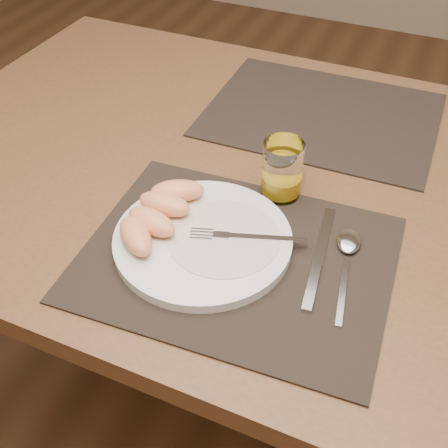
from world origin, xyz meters
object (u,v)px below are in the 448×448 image
(table, at_px, (270,209))
(placemat_near, at_px, (237,258))
(spoon, at_px, (348,248))
(fork, at_px, (237,236))
(juice_glass, at_px, (282,172))
(placemat_far, at_px, (321,115))
(knife, at_px, (317,264))
(plate, at_px, (203,240))

(table, xyz_separation_m, placemat_near, (0.02, -0.22, 0.09))
(placemat_near, relative_size, spoon, 2.34)
(spoon, bearing_deg, fork, -160.39)
(table, xyz_separation_m, juice_glass, (0.03, -0.05, 0.13))
(fork, xyz_separation_m, spoon, (0.16, 0.06, -0.01))
(placemat_far, xyz_separation_m, knife, (0.11, -0.41, 0.00))
(placemat_far, height_order, juice_glass, juice_glass)
(table, height_order, juice_glass, juice_glass)
(table, bearing_deg, spoon, -39.33)
(placemat_near, relative_size, fork, 2.64)
(table, bearing_deg, plate, -98.95)
(table, distance_m, plate, 0.24)
(fork, relative_size, juice_glass, 1.72)
(spoon, relative_size, juice_glass, 1.93)
(knife, height_order, spoon, spoon)
(spoon, bearing_deg, placemat_near, -151.49)
(fork, relative_size, spoon, 0.89)
(plate, relative_size, fork, 1.58)
(placemat_near, height_order, knife, knife)
(placemat_far, xyz_separation_m, juice_glass, (0.01, -0.27, 0.05))
(plate, relative_size, juice_glass, 2.72)
(knife, xyz_separation_m, juice_glass, (-0.11, 0.14, 0.04))
(plate, bearing_deg, placemat_near, -5.49)
(fork, xyz_separation_m, juice_glass, (0.02, 0.14, 0.03))
(placemat_far, relative_size, fork, 2.64)
(table, distance_m, juice_glass, 0.15)
(plate, height_order, fork, fork)
(spoon, distance_m, juice_glass, 0.17)
(plate, bearing_deg, spoon, 19.91)
(placemat_near, bearing_deg, table, 96.30)
(knife, relative_size, spoon, 1.15)
(placemat_near, height_order, juice_glass, juice_glass)
(knife, bearing_deg, plate, -171.61)
(juice_glass, bearing_deg, knife, -52.46)
(table, distance_m, knife, 0.25)
(table, distance_m, spoon, 0.24)
(table, bearing_deg, placemat_far, 83.59)
(table, height_order, spoon, spoon)
(knife, bearing_deg, juice_glass, 127.54)
(placemat_near, distance_m, knife, 0.12)
(spoon, bearing_deg, juice_glass, 147.47)
(placemat_near, bearing_deg, spoon, 28.51)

